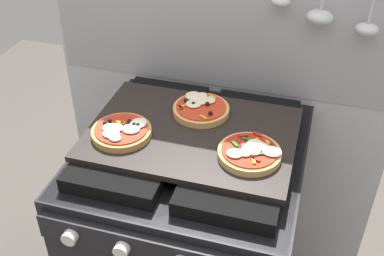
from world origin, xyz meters
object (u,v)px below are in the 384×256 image
Objects in this scene: pizza_left at (122,131)px; baking_tray at (192,134)px; stove at (192,249)px; pizza_center at (201,108)px; pizza_right at (250,152)px.

baking_tray is at bearing 21.93° from pizza_left.
pizza_left is at bearing -158.56° from stove.
pizza_center reaches higher than stove.
stove is 0.46m from baking_tray.
pizza_left is (-0.17, -0.07, 0.48)m from stove.
stove is 0.51m from pizza_left.
pizza_left is 0.23m from pizza_center.
pizza_right is 1.00× the size of pizza_center.
baking_tray is (0.00, 0.00, 0.46)m from stove.
pizza_left is at bearing -158.07° from baking_tray.
pizza_left is 0.33m from pizza_right.
baking_tray is 3.46× the size of pizza_center.
pizza_left is at bearing -179.05° from pizza_right.
baking_tray is at bearing 90.00° from stove.
stove is 5.77× the size of pizza_left.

